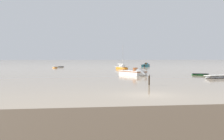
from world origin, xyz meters
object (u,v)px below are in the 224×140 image
rowboat_moored_7 (200,75)px  motorboat_moored_3 (136,74)px  rowboat_moored_3 (55,68)px  sailboat_moored_0 (122,68)px  mooring_post_near (149,80)px  motorboat_moored_0 (146,66)px  rowboat_moored_5 (59,67)px  rowboat_moored_1 (217,77)px

rowboat_moored_7 → motorboat_moored_3: 11.56m
rowboat_moored_3 → sailboat_moored_0: size_ratio=0.55×
mooring_post_near → rowboat_moored_7: bearing=48.9°
motorboat_moored_0 → motorboat_moored_3: size_ratio=0.97×
rowboat_moored_3 → mooring_post_near: (14.50, -55.99, 0.43)m
motorboat_moored_0 → mooring_post_near: bearing=-170.8°
rowboat_moored_5 → motorboat_moored_3: (16.20, -45.71, 0.14)m
motorboat_moored_0 → mooring_post_near: (-17.23, -66.91, 0.30)m
rowboat_moored_5 → mooring_post_near: mooring_post_near is taller
motorboat_moored_0 → rowboat_moored_5: bearing=120.4°
rowboat_moored_1 → rowboat_moored_3: bearing=105.9°
sailboat_moored_0 → mooring_post_near: sailboat_moored_0 is taller
rowboat_moored_3 → motorboat_moored_3: 42.00m
motorboat_moored_0 → rowboat_moored_7: (-3.44, -51.09, -0.16)m
rowboat_moored_3 → motorboat_moored_3: bearing=-172.6°
motorboat_moored_0 → motorboat_moored_3: 51.58m
rowboat_moored_3 → motorboat_moored_3: size_ratio=0.57×
rowboat_moored_3 → motorboat_moored_3: motorboat_moored_3 is taller
rowboat_moored_1 → rowboat_moored_5: size_ratio=1.20×
rowboat_moored_1 → rowboat_moored_7: bearing=71.0°
rowboat_moored_7 → sailboat_moored_0: bearing=136.2°
motorboat_moored_0 → mooring_post_near: 69.10m
rowboat_moored_7 → motorboat_moored_3: bearing=-159.1°
motorboat_moored_0 → sailboat_moored_0: (-12.56, -21.04, 0.01)m
rowboat_moored_3 → rowboat_moored_5: 7.28m
rowboat_moored_5 → rowboat_moored_7: rowboat_moored_5 is taller
rowboat_moored_3 → sailboat_moored_0: (19.17, -10.12, 0.15)m
rowboat_moored_3 → rowboat_moored_7: (28.29, -40.16, -0.02)m
rowboat_moored_7 → rowboat_moored_1: bearing=-65.1°
rowboat_moored_7 → rowboat_moored_5: bearing=149.6°
rowboat_moored_5 → mooring_post_near: size_ratio=2.83×
motorboat_moored_0 → sailboat_moored_0: 24.51m
rowboat_moored_7 → sailboat_moored_0: size_ratio=0.46×
rowboat_moored_5 → mooring_post_near: bearing=-73.6°
rowboat_moored_5 → rowboat_moored_3: bearing=-91.1°
motorboat_moored_0 → rowboat_moored_5: motorboat_moored_0 is taller
motorboat_moored_3 → rowboat_moored_1: bearing=26.5°
mooring_post_near → rowboat_moored_1: bearing=34.0°
rowboat_moored_1 → rowboat_moored_3: rowboat_moored_1 is taller
motorboat_moored_0 → rowboat_moored_1: (-3.97, -57.96, -0.11)m
rowboat_moored_5 → rowboat_moored_7: 54.88m
sailboat_moored_0 → rowboat_moored_3: bearing=-137.5°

